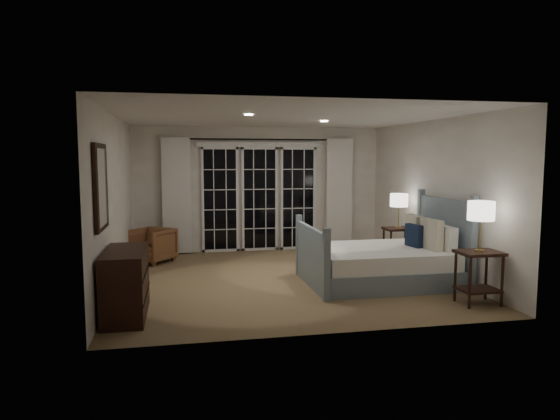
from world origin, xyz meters
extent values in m
plane|color=olive|center=(0.00, 0.00, 0.00)|extent=(5.00, 5.00, 0.00)
plane|color=silver|center=(0.00, 0.00, 2.50)|extent=(5.00, 5.00, 0.00)
cube|color=white|center=(-2.50, 0.00, 1.25)|extent=(0.02, 5.00, 2.50)
cube|color=white|center=(2.50, 0.00, 1.25)|extent=(0.02, 5.00, 2.50)
cube|color=white|center=(0.00, 2.50, 1.25)|extent=(5.00, 0.02, 2.50)
cube|color=white|center=(0.00, -2.50, 1.25)|extent=(5.00, 0.02, 2.50)
cube|color=black|center=(-0.80, 2.47, 1.05)|extent=(0.66, 0.02, 2.02)
cube|color=black|center=(0.00, 2.47, 1.05)|extent=(0.66, 0.02, 2.02)
cube|color=black|center=(0.80, 2.47, 1.05)|extent=(0.66, 0.02, 2.02)
cube|color=white|center=(0.00, 2.46, 2.15)|extent=(2.50, 0.04, 0.10)
cylinder|color=black|center=(0.00, 2.40, 2.25)|extent=(3.50, 0.03, 0.03)
cube|color=silver|center=(-1.65, 2.38, 1.15)|extent=(0.55, 0.10, 2.25)
cube|color=silver|center=(1.65, 2.38, 1.15)|extent=(0.55, 0.10, 2.25)
cylinder|color=white|center=(0.80, 0.60, 2.49)|extent=(0.12, 0.12, 0.01)
cylinder|color=white|center=(-0.60, -0.40, 2.49)|extent=(0.12, 0.12, 0.01)
cube|color=gray|center=(1.35, -0.53, 0.15)|extent=(1.99, 1.56, 0.29)
cube|color=white|center=(1.35, -0.53, 0.41)|extent=(1.93, 1.50, 0.24)
cube|color=gray|center=(2.41, -0.53, 0.63)|extent=(0.06, 1.56, 1.26)
cube|color=gray|center=(0.29, -0.53, 0.44)|extent=(0.06, 1.56, 0.88)
cube|color=white|center=(2.21, -0.85, 0.72)|extent=(0.14, 0.60, 0.36)
cube|color=white|center=(2.21, -0.21, 0.72)|extent=(0.14, 0.60, 0.36)
cube|color=#BFB99D|center=(2.05, -0.81, 0.76)|extent=(0.16, 0.46, 0.45)
cube|color=#BFB99D|center=(2.05, -0.25, 0.76)|extent=(0.16, 0.46, 0.45)
cube|color=#131D35|center=(1.91, -0.53, 0.71)|extent=(0.15, 0.35, 0.34)
cube|color=black|center=(2.18, -1.82, 0.67)|extent=(0.53, 0.43, 0.04)
cube|color=black|center=(2.18, -1.82, 0.19)|extent=(0.49, 0.38, 0.03)
cylinder|color=black|center=(1.95, -1.99, 0.33)|extent=(0.04, 0.04, 0.66)
cylinder|color=black|center=(2.40, -1.99, 0.33)|extent=(0.04, 0.04, 0.66)
cylinder|color=black|center=(1.95, -1.65, 0.33)|extent=(0.04, 0.04, 0.66)
cylinder|color=black|center=(2.40, -1.65, 0.33)|extent=(0.04, 0.04, 0.66)
cube|color=black|center=(2.23, 0.74, 0.62)|extent=(0.49, 0.40, 0.04)
cube|color=black|center=(2.23, 0.74, 0.18)|extent=(0.46, 0.36, 0.03)
cylinder|color=black|center=(2.03, 0.58, 0.31)|extent=(0.04, 0.04, 0.61)
cylinder|color=black|center=(2.44, 0.58, 0.31)|extent=(0.04, 0.04, 0.61)
cylinder|color=black|center=(2.03, 0.89, 0.31)|extent=(0.04, 0.04, 0.61)
cylinder|color=black|center=(2.44, 0.89, 0.31)|extent=(0.04, 0.04, 0.61)
cylinder|color=#B19646|center=(2.18, -1.82, 0.70)|extent=(0.12, 0.12, 0.02)
cylinder|color=#B19646|center=(2.18, -1.82, 0.90)|extent=(0.02, 0.02, 0.38)
cylinder|color=white|center=(2.18, -1.82, 1.21)|extent=(0.33, 0.33, 0.25)
cylinder|color=#B19646|center=(2.23, 0.74, 0.65)|extent=(0.12, 0.12, 0.02)
cylinder|color=#B19646|center=(2.23, 0.74, 0.84)|extent=(0.02, 0.02, 0.36)
cylinder|color=white|center=(2.23, 0.74, 1.14)|extent=(0.32, 0.32, 0.23)
imported|color=brown|center=(-2.10, 1.67, 0.31)|extent=(0.94, 0.95, 0.62)
cube|color=black|center=(-2.23, -1.45, 0.40)|extent=(0.47, 1.13, 0.80)
cube|color=black|center=(-1.99, -1.45, 0.26)|extent=(0.01, 1.11, 0.01)
cube|color=black|center=(-1.99, -1.45, 0.53)|extent=(0.01, 1.11, 0.01)
cube|color=black|center=(-2.47, -1.45, 1.55)|extent=(0.04, 0.85, 1.00)
cube|color=white|center=(-2.44, -1.45, 1.55)|extent=(0.01, 0.73, 0.88)
camera|label=1|loc=(-1.56, -7.49, 1.89)|focal=32.00mm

